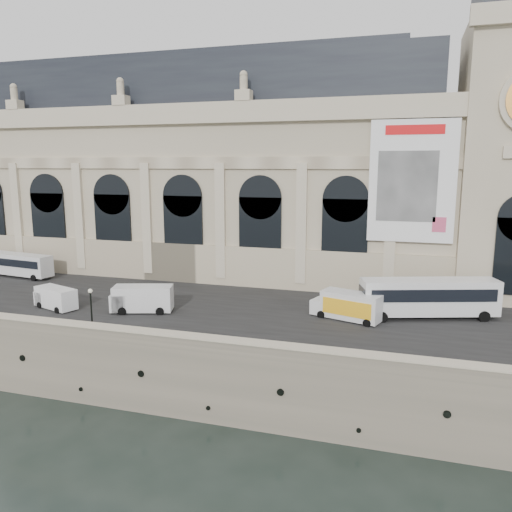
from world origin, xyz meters
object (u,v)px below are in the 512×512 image
(van_c, at_px, (139,299))
(lamp_right, at_px, (91,310))
(bus_left, at_px, (17,264))
(box_truck, at_px, (347,306))
(van_b, at_px, (54,298))
(bus_right, at_px, (429,297))

(van_c, bearing_deg, lamp_right, -101.45)
(bus_left, bearing_deg, van_c, -22.34)
(bus_left, relative_size, lamp_right, 2.81)
(lamp_right, bearing_deg, box_truck, 24.18)
(lamp_right, bearing_deg, van_b, 148.33)
(bus_left, bearing_deg, lamp_right, -35.46)
(box_truck, xyz_separation_m, lamp_right, (-21.78, -9.78, 0.54))
(van_c, xyz_separation_m, lamp_right, (-1.27, -6.26, 0.54))
(van_c, xyz_separation_m, box_truck, (20.51, 3.52, -0.00))
(lamp_right, bearing_deg, van_c, 78.55)
(bus_left, xyz_separation_m, lamp_right, (22.50, -16.03, 0.16))
(van_b, bearing_deg, bus_right, 11.59)
(bus_right, height_order, box_truck, bus_right)
(bus_right, relative_size, van_c, 2.05)
(van_c, relative_size, lamp_right, 1.68)
(bus_left, relative_size, bus_right, 0.82)
(bus_right, xyz_separation_m, van_b, (-37.19, -7.63, -1.01))
(bus_left, relative_size, van_c, 1.67)
(lamp_right, bearing_deg, bus_left, 144.54)
(bus_left, xyz_separation_m, van_c, (23.77, -9.77, -0.37))
(van_c, height_order, box_truck, box_truck)
(bus_right, distance_m, van_c, 28.72)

